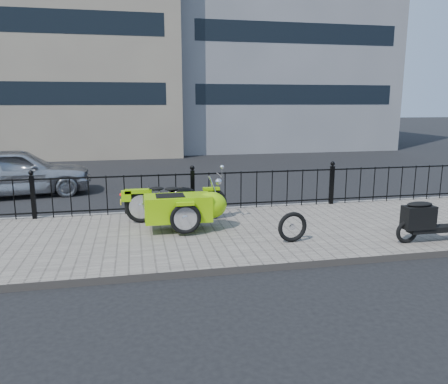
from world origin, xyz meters
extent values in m
plane|color=black|center=(0.00, 0.00, 0.00)|extent=(120.00, 120.00, 0.00)
cube|color=#675E57|center=(0.00, -0.50, 0.06)|extent=(30.00, 3.80, 0.12)
cube|color=gray|center=(0.00, 1.44, 0.06)|extent=(30.00, 0.10, 0.12)
cylinder|color=black|center=(0.00, 1.30, 0.99)|extent=(14.00, 0.04, 0.04)
cylinder|color=black|center=(0.00, 1.30, 0.24)|extent=(14.00, 0.04, 0.04)
cube|color=black|center=(-3.50, 1.30, 0.60)|extent=(0.09, 0.09, 0.96)
sphere|color=black|center=(-3.50, 1.30, 1.14)|extent=(0.11, 0.11, 0.11)
cube|color=black|center=(0.00, 1.30, 0.60)|extent=(0.09, 0.09, 0.96)
sphere|color=black|center=(0.00, 1.30, 1.14)|extent=(0.11, 0.11, 0.11)
cube|color=black|center=(3.50, 1.30, 0.60)|extent=(0.09, 0.09, 0.96)
sphere|color=black|center=(3.50, 1.30, 1.14)|extent=(0.11, 0.11, 0.11)
cube|color=gray|center=(-6.00, 16.00, 6.00)|extent=(14.00, 8.00, 12.00)
cube|color=black|center=(-6.00, 12.02, 3.00)|extent=(12.50, 0.06, 1.00)
cube|color=black|center=(-6.00, 12.02, 6.00)|extent=(12.50, 0.06, 1.00)
cube|color=gray|center=(7.00, 17.00, 7.50)|extent=(12.00, 8.00, 15.00)
cube|color=black|center=(7.00, 13.02, 3.00)|extent=(10.50, 0.06, 1.00)
cube|color=black|center=(7.00, 13.02, 6.00)|extent=(10.50, 0.06, 1.00)
torus|color=black|center=(0.30, 0.47, 0.46)|extent=(0.69, 0.09, 0.69)
torus|color=black|center=(-1.20, 0.47, 0.46)|extent=(0.69, 0.09, 0.69)
torus|color=black|center=(-0.40, -0.67, 0.46)|extent=(0.60, 0.08, 0.60)
cube|color=gray|center=(-0.45, 0.47, 0.48)|extent=(0.34, 0.22, 0.24)
cylinder|color=black|center=(-0.45, 0.47, 0.41)|extent=(1.40, 0.04, 0.04)
ellipsoid|color=black|center=(-0.33, 0.47, 0.72)|extent=(0.54, 0.29, 0.26)
cylinder|color=silver|center=(0.48, 0.47, 1.08)|extent=(0.03, 0.56, 0.03)
cylinder|color=silver|center=(0.36, 0.47, 0.77)|extent=(0.25, 0.04, 0.59)
sphere|color=silver|center=(0.46, 0.47, 0.95)|extent=(0.15, 0.15, 0.15)
cube|color=#8DD106|center=(0.30, 0.47, 0.79)|extent=(0.36, 0.12, 0.06)
cube|color=#8DD106|center=(-1.25, 0.47, 0.80)|extent=(0.55, 0.16, 0.08)
ellipsoid|color=black|center=(-0.55, 0.47, 0.82)|extent=(0.31, 0.22, 0.08)
ellipsoid|color=black|center=(-0.87, 0.47, 0.84)|extent=(0.31, 0.22, 0.08)
sphere|color=red|center=(-1.60, 0.47, 0.74)|extent=(0.07, 0.07, 0.07)
cube|color=yellow|center=(-1.62, 0.57, 0.56)|extent=(0.02, 0.14, 0.10)
cube|color=#8DD106|center=(-0.50, -0.28, 0.59)|extent=(1.30, 0.62, 0.50)
ellipsoid|color=#8DD106|center=(0.15, -0.28, 0.61)|extent=(0.65, 0.60, 0.54)
cube|color=black|center=(-0.65, -0.28, 0.82)|extent=(0.55, 0.43, 0.06)
cube|color=#8DD106|center=(-0.40, -0.67, 0.76)|extent=(0.34, 0.11, 0.06)
torus|color=black|center=(3.48, -1.88, 0.33)|extent=(0.43, 0.07, 0.43)
cube|color=black|center=(4.05, -1.88, 0.35)|extent=(1.04, 0.23, 0.10)
cube|color=black|center=(3.69, -1.88, 0.59)|extent=(0.57, 0.27, 0.42)
ellipsoid|color=black|center=(3.69, -1.88, 0.83)|extent=(0.49, 0.24, 0.10)
torus|color=black|center=(1.46, -1.40, 0.40)|extent=(0.57, 0.13, 0.57)
imported|color=#A7A9AE|center=(-4.61, 4.54, 0.69)|extent=(4.26, 2.25, 1.38)
camera|label=1|loc=(-1.31, -8.63, 2.63)|focal=35.00mm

